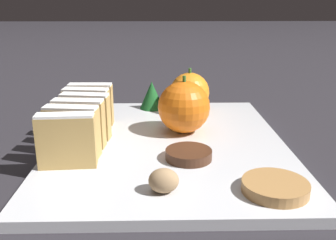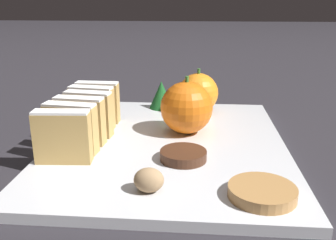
{
  "view_description": "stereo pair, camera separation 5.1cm",
  "coord_description": "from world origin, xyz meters",
  "views": [
    {
      "loc": [
        -0.01,
        -0.48,
        0.2
      ],
      "look_at": [
        0.0,
        0.0,
        0.04
      ],
      "focal_mm": 40.0,
      "sensor_mm": 36.0,
      "label": 1
    },
    {
      "loc": [
        0.04,
        -0.48,
        0.2
      ],
      "look_at": [
        0.0,
        0.0,
        0.04
      ],
      "focal_mm": 40.0,
      "sensor_mm": 36.0,
      "label": 2
    }
  ],
  "objects": [
    {
      "name": "evergreen_sprig",
      "position": [
        -0.03,
        0.16,
        0.04
      ],
      "size": [
        0.04,
        0.04,
        0.05
      ],
      "color": "#195623",
      "rests_on": "serving_platter"
    },
    {
      "name": "ground_plane",
      "position": [
        0.0,
        0.0,
        0.0
      ],
      "size": [
        6.0,
        6.0,
        0.0
      ],
      "primitive_type": "plane",
      "color": "#28262B"
    },
    {
      "name": "serving_platter",
      "position": [
        0.0,
        0.0,
        0.01
      ],
      "size": [
        0.32,
        0.39,
        0.01
      ],
      "color": "silver",
      "rests_on": "ground_plane"
    },
    {
      "name": "stollen_slice_fifth",
      "position": [
        -0.12,
        0.04,
        0.04
      ],
      "size": [
        0.07,
        0.03,
        0.06
      ],
      "color": "tan",
      "rests_on": "serving_platter"
    },
    {
      "name": "gingerbread_cookie",
      "position": [
        0.1,
        -0.15,
        0.02
      ],
      "size": [
        0.07,
        0.07,
        0.01
      ],
      "color": "#B27F47",
      "rests_on": "serving_platter"
    },
    {
      "name": "orange_near",
      "position": [
        0.02,
        0.04,
        0.05
      ],
      "size": [
        0.08,
        0.08,
        0.08
      ],
      "color": "orange",
      "rests_on": "serving_platter"
    },
    {
      "name": "chocolate_cookie",
      "position": [
        0.02,
        -0.06,
        0.02
      ],
      "size": [
        0.06,
        0.06,
        0.01
      ],
      "color": "#472819",
      "rests_on": "serving_platter"
    },
    {
      "name": "stollen_slice_fourth",
      "position": [
        -0.11,
        0.01,
        0.04
      ],
      "size": [
        0.07,
        0.03,
        0.06
      ],
      "color": "tan",
      "rests_on": "serving_platter"
    },
    {
      "name": "orange_far",
      "position": [
        0.04,
        0.14,
        0.05
      ],
      "size": [
        0.07,
        0.07,
        0.08
      ],
      "color": "orange",
      "rests_on": "serving_platter"
    },
    {
      "name": "stollen_slice_sixth",
      "position": [
        -0.12,
        0.07,
        0.04
      ],
      "size": [
        0.07,
        0.02,
        0.06
      ],
      "color": "tan",
      "rests_on": "serving_platter"
    },
    {
      "name": "stollen_slice_front",
      "position": [
        -0.12,
        -0.08,
        0.04
      ],
      "size": [
        0.07,
        0.02,
        0.06
      ],
      "color": "tan",
      "rests_on": "serving_platter"
    },
    {
      "name": "walnut",
      "position": [
        -0.01,
        -0.14,
        0.02
      ],
      "size": [
        0.03,
        0.03,
        0.03
      ],
      "color": "tan",
      "rests_on": "serving_platter"
    },
    {
      "name": "stollen_slice_second",
      "position": [
        -0.12,
        -0.05,
        0.04
      ],
      "size": [
        0.07,
        0.03,
        0.06
      ],
      "color": "tan",
      "rests_on": "serving_platter"
    },
    {
      "name": "stollen_slice_third",
      "position": [
        -0.12,
        -0.02,
        0.04
      ],
      "size": [
        0.07,
        0.03,
        0.06
      ],
      "color": "tan",
      "rests_on": "serving_platter"
    }
  ]
}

